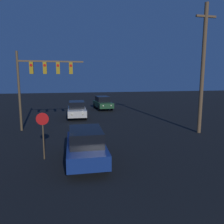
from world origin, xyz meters
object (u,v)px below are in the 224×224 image
object	(u,v)px
traffic_signal_mast	(40,76)
utility_pole	(203,68)
car_near	(86,145)
stop_sign	(43,128)
car_mid	(77,109)
car_far	(103,103)

from	to	relation	value
traffic_signal_mast	utility_pole	bearing A→B (deg)	-17.14
car_near	stop_sign	bearing A→B (deg)	159.71
car_mid	car_far	bearing A→B (deg)	-121.95
car_mid	car_far	distance (m)	6.55
car_mid	car_far	world-z (taller)	same
car_near	traffic_signal_mast	world-z (taller)	traffic_signal_mast
car_mid	traffic_signal_mast	xyz separation A→B (m)	(-3.02, -4.66, 3.40)
stop_sign	car_mid	bearing A→B (deg)	78.30
car_near	traffic_signal_mast	xyz separation A→B (m)	(-2.70, 7.58, 3.40)
stop_sign	car_near	bearing A→B (deg)	-22.30
stop_sign	utility_pole	world-z (taller)	utility_pole
utility_pole	car_far	bearing A→B (deg)	109.91
car_near	car_mid	xyz separation A→B (m)	(0.32, 12.24, 0.00)
traffic_signal_mast	stop_sign	bearing A→B (deg)	-84.45
traffic_signal_mast	stop_sign	xyz separation A→B (m)	(0.66, -6.74, -2.63)
car_near	stop_sign	xyz separation A→B (m)	(-2.04, 0.84, 0.76)
car_near	stop_sign	world-z (taller)	stop_sign
car_near	utility_pole	distance (m)	10.55
car_mid	traffic_signal_mast	distance (m)	6.51
car_near	car_mid	distance (m)	12.24
traffic_signal_mast	stop_sign	world-z (taller)	traffic_signal_mast
traffic_signal_mast	utility_pole	distance (m)	12.20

